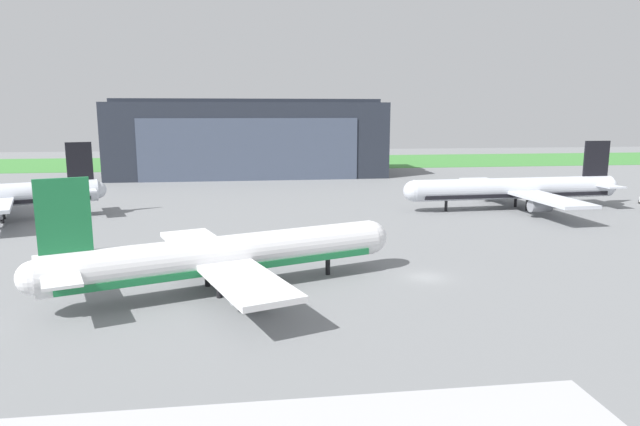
# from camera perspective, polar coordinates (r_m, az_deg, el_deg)

# --- Properties ---
(ground_plane) EXTENTS (440.00, 440.00, 0.00)m
(ground_plane) POSITION_cam_1_polar(r_m,az_deg,el_deg) (65.28, 10.85, -6.50)
(ground_plane) COLOR slate
(grass_field_strip) EXTENTS (440.00, 56.00, 0.08)m
(grass_field_strip) POSITION_cam_1_polar(r_m,az_deg,el_deg) (211.58, -2.08, 5.28)
(grass_field_strip) COLOR #41873B
(grass_field_strip) RESTS_ON ground_plane
(maintenance_hangar) EXTENTS (78.76, 31.03, 22.53)m
(maintenance_hangar) POSITION_cam_1_polar(r_m,az_deg,el_deg) (168.93, -7.32, 7.58)
(maintenance_hangar) COLOR #232833
(maintenance_hangar) RESTS_ON ground_plane
(airliner_near_left) EXTENTS (37.56, 31.14, 12.83)m
(airliner_near_left) POSITION_cam_1_polar(r_m,az_deg,el_deg) (59.59, -9.62, -4.39)
(airliner_near_left) COLOR white
(airliner_near_left) RESTS_ON ground_plane
(airliner_far_left) EXTENTS (44.67, 40.22, 13.11)m
(airliner_far_left) POSITION_cam_1_polar(r_m,az_deg,el_deg) (114.40, 19.35, 2.33)
(airliner_far_left) COLOR silver
(airliner_far_left) RESTS_ON ground_plane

